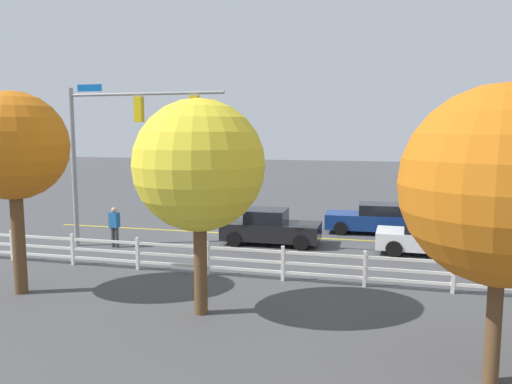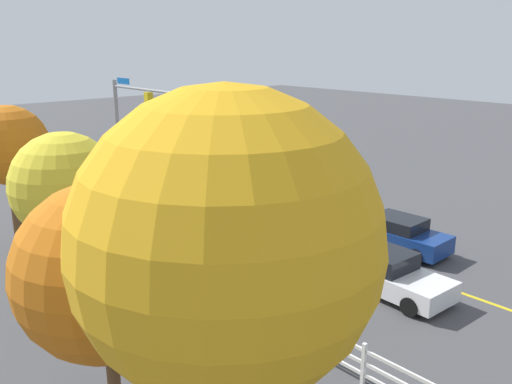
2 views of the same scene
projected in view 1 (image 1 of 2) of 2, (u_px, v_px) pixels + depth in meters
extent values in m
plane|color=#444447|center=(248.00, 234.00, 23.31)|extent=(120.00, 120.00, 0.00)
cube|color=gold|center=(333.00, 239.00, 22.33)|extent=(28.00, 0.16, 0.01)
cylinder|color=gray|center=(74.00, 168.00, 20.63)|extent=(0.20, 0.20, 6.61)
cylinder|color=gray|center=(144.00, 94.00, 19.45)|extent=(6.62, 0.12, 0.12)
cube|color=#0C59B2|center=(90.00, 88.00, 19.99)|extent=(1.10, 0.03, 0.28)
cube|color=gold|center=(139.00, 109.00, 19.58)|extent=(0.32, 0.28, 1.00)
sphere|color=red|center=(140.00, 101.00, 19.69)|extent=(0.17, 0.17, 0.17)
sphere|color=orange|center=(141.00, 109.00, 19.73)|extent=(0.17, 0.17, 0.17)
sphere|color=#148C19|center=(141.00, 118.00, 19.76)|extent=(0.17, 0.17, 0.17)
cube|color=gold|center=(195.00, 109.00, 19.00)|extent=(0.32, 0.28, 1.00)
sphere|color=red|center=(196.00, 100.00, 19.11)|extent=(0.17, 0.17, 0.17)
sphere|color=orange|center=(196.00, 109.00, 19.14)|extent=(0.17, 0.17, 0.17)
sphere|color=#148C19|center=(196.00, 117.00, 19.18)|extent=(0.17, 0.17, 0.17)
cube|color=black|center=(271.00, 231.00, 21.28)|extent=(4.20, 1.81, 0.72)
cube|color=black|center=(267.00, 216.00, 21.25)|extent=(1.70, 1.61, 0.56)
cylinder|color=black|center=(307.00, 234.00, 21.77)|extent=(0.64, 0.23, 0.64)
cylinder|color=black|center=(301.00, 243.00, 20.18)|extent=(0.64, 0.23, 0.64)
cylinder|color=black|center=(244.00, 231.00, 22.45)|extent=(0.64, 0.23, 0.64)
cylinder|color=black|center=(234.00, 239.00, 20.86)|extent=(0.64, 0.23, 0.64)
cube|color=navy|center=(375.00, 221.00, 23.53)|extent=(4.74, 1.86, 0.71)
cube|color=black|center=(381.00, 209.00, 23.40)|extent=(2.07, 1.61, 0.49)
cylinder|color=black|center=(341.00, 228.00, 23.13)|extent=(0.65, 0.24, 0.64)
cylinder|color=black|center=(342.00, 222.00, 24.69)|extent=(0.65, 0.24, 0.64)
cylinder|color=black|center=(412.00, 231.00, 22.44)|extent=(0.65, 0.24, 0.64)
cylinder|color=black|center=(409.00, 225.00, 23.99)|extent=(0.65, 0.24, 0.64)
cube|color=silver|center=(434.00, 241.00, 19.47)|extent=(4.52, 2.01, 0.66)
cube|color=black|center=(429.00, 225.00, 19.46)|extent=(1.93, 1.72, 0.57)
cylinder|color=black|center=(473.00, 244.00, 19.88)|extent=(0.65, 0.25, 0.64)
cylinder|color=black|center=(479.00, 254.00, 18.26)|extent=(0.65, 0.25, 0.64)
cylinder|color=black|center=(395.00, 240.00, 20.74)|extent=(0.65, 0.25, 0.64)
cylinder|color=black|center=(394.00, 249.00, 19.12)|extent=(0.65, 0.25, 0.64)
cylinder|color=#3F3F42|center=(113.00, 237.00, 20.73)|extent=(0.16, 0.16, 0.85)
cylinder|color=#3F3F42|center=(117.00, 237.00, 20.66)|extent=(0.16, 0.16, 0.85)
cube|color=#1E5999|center=(114.00, 220.00, 20.61)|extent=(0.43, 0.31, 0.62)
sphere|color=tan|center=(114.00, 210.00, 20.56)|extent=(0.22, 0.22, 0.22)
cube|color=white|center=(453.00, 275.00, 14.76)|extent=(0.10, 0.10, 1.15)
cube|color=white|center=(364.00, 269.00, 15.40)|extent=(0.10, 0.10, 1.15)
cube|color=white|center=(283.00, 263.00, 16.04)|extent=(0.10, 0.10, 1.15)
cube|color=white|center=(207.00, 258.00, 16.68)|extent=(0.10, 0.10, 1.15)
cube|color=white|center=(137.00, 254.00, 17.32)|extent=(0.10, 0.10, 1.15)
cube|color=white|center=(72.00, 249.00, 17.96)|extent=(0.10, 0.10, 1.15)
cube|color=white|center=(12.00, 245.00, 18.59)|extent=(0.10, 0.10, 1.15)
cube|color=white|center=(283.00, 252.00, 15.99)|extent=(26.00, 0.06, 0.09)
cube|color=white|center=(283.00, 263.00, 16.03)|extent=(26.00, 0.06, 0.09)
cube|color=white|center=(283.00, 272.00, 16.07)|extent=(26.00, 0.06, 0.09)
cylinder|color=brown|center=(19.00, 240.00, 14.70)|extent=(0.38, 0.38, 3.24)
sphere|color=#C66614|center=(13.00, 146.00, 14.35)|extent=(3.17, 3.17, 3.17)
cylinder|color=brown|center=(494.00, 322.00, 9.43)|extent=(0.29, 0.29, 2.45)
sphere|color=#C66614|center=(502.00, 185.00, 9.11)|extent=(3.76, 3.76, 3.76)
cylinder|color=brown|center=(201.00, 264.00, 13.05)|extent=(0.35, 0.35, 2.69)
sphere|color=yellow|center=(199.00, 165.00, 12.73)|extent=(3.43, 3.43, 3.43)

